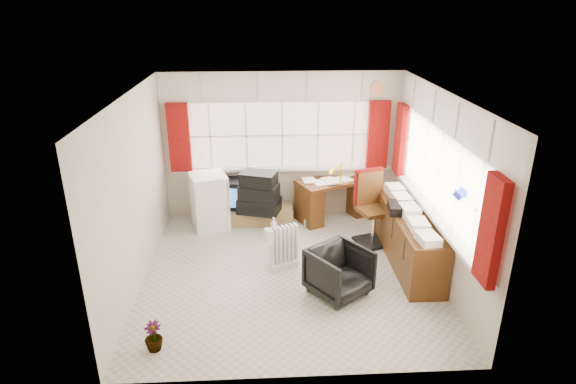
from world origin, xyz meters
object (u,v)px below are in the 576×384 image
task_chair (371,204)px  mini_fridge (210,201)px  crt_tv (230,192)px  desk (333,196)px  tv_bench (252,214)px  desk_lamp (341,168)px  credenza (409,238)px  office_chair (339,272)px  radiator (283,250)px

task_chair → mini_fridge: (-2.55, 0.59, -0.15)m
task_chair → crt_tv: 2.42m
desk → crt_tv: (-1.78, 0.04, 0.10)m
desk → tv_bench: size_ratio=0.98×
desk_lamp → credenza: 1.71m
task_chair → office_chair: task_chair is taller
task_chair → tv_bench: bearing=157.3°
tv_bench → mini_fridge: 0.79m
crt_tv → radiator: bearing=-63.2°
radiator → credenza: size_ratio=0.32×
credenza → tv_bench: 2.75m
office_chair → radiator: 0.99m
desk_lamp → radiator: size_ratio=0.63×
radiator → credenza: credenza is taller
tv_bench → crt_tv: 0.53m
task_chair → credenza: task_chair is taller
desk_lamp → task_chair: 0.85m
task_chair → office_chair: size_ratio=1.66×
credenza → desk_lamp: bearing=119.3°
tv_bench → task_chair: bearing=-22.7°
task_chair → credenza: bearing=-61.2°
desk → tv_bench: bearing=-176.8°
task_chair → credenza: (0.40, -0.74, -0.22)m
tv_bench → crt_tv: crt_tv is taller
task_chair → mini_fridge: size_ratio=1.24×
desk → desk_lamp: 0.63m
desk_lamp → office_chair: desk_lamp is taller
radiator → office_chair: bearing=-45.8°
credenza → tv_bench: bearing=146.3°
radiator → mini_fridge: (-1.16, 1.35, 0.21)m
credenza → crt_tv: bearing=148.1°
desk_lamp → radiator: 1.89m
crt_tv → credenza: bearing=-31.9°
office_chair → credenza: bearing=-2.7°
office_chair → credenza: (1.11, 0.73, 0.08)m
credenza → crt_tv: size_ratio=3.17×
crt_tv → tv_bench: bearing=-18.9°
desk_lamp → tv_bench: desk_lamp is taller
task_chair → crt_tv: size_ratio=1.84×
mini_fridge → tv_bench: bearing=16.0°
task_chair → mini_fridge: task_chair is taller
desk_lamp → crt_tv: bearing=172.4°
office_chair → crt_tv: 2.83m
office_chair → desk: bearing=48.0°
crt_tv → mini_fridge: mini_fridge is taller
radiator → task_chair: bearing=28.5°
desk → mini_fridge: bearing=-172.5°
office_chair → radiator: same height
crt_tv → desk: bearing=-1.4°
crt_tv → task_chair: bearing=-22.1°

